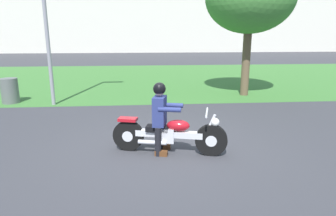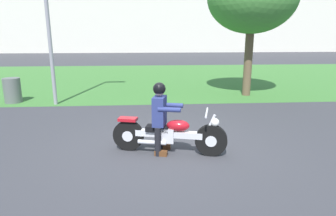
{
  "view_description": "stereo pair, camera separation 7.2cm",
  "coord_description": "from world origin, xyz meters",
  "views": [
    {
      "loc": [
        -0.44,
        -5.57,
        2.28
      ],
      "look_at": [
        0.04,
        0.04,
        0.85
      ],
      "focal_mm": 31.76,
      "sensor_mm": 36.0,
      "label": 1
    },
    {
      "loc": [
        -0.37,
        -5.58,
        2.28
      ],
      "look_at": [
        0.04,
        0.04,
        0.85
      ],
      "focal_mm": 31.76,
      "sensor_mm": 36.0,
      "label": 2
    }
  ],
  "objects": [
    {
      "name": "trash_can",
      "position": [
        -4.84,
        4.52,
        0.41
      ],
      "size": [
        0.55,
        0.55,
        0.83
      ],
      "primitive_type": "cylinder",
      "color": "#595E5B",
      "rests_on": "ground"
    },
    {
      "name": "rider_lead",
      "position": [
        -0.11,
        -0.12,
        0.81
      ],
      "size": [
        0.62,
        0.55,
        1.38
      ],
      "rotation": [
        0.0,
        0.0,
        -0.25
      ],
      "color": "black",
      "rests_on": "ground"
    },
    {
      "name": "motorcycle_lead",
      "position": [
        0.05,
        -0.17,
        0.38
      ],
      "size": [
        2.2,
        0.84,
        0.86
      ],
      "rotation": [
        0.0,
        0.0,
        -0.25
      ],
      "color": "black",
      "rests_on": "ground"
    },
    {
      "name": "ground",
      "position": [
        0.0,
        0.0,
        0.0
      ],
      "size": [
        120.0,
        120.0,
        0.0
      ],
      "primitive_type": "plane",
      "color": "#38383D"
    },
    {
      "name": "grass_verge",
      "position": [
        0.0,
        9.85,
        0.0
      ],
      "size": [
        60.0,
        12.0,
        0.01
      ],
      "primitive_type": "cube",
      "color": "#3D7533",
      "rests_on": "ground"
    }
  ]
}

